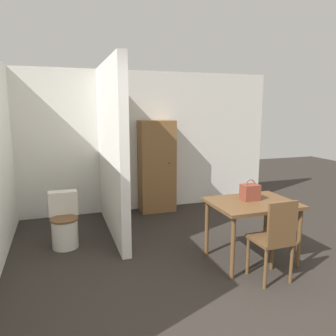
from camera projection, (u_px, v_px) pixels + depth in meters
ground_plane at (238, 326)px, 2.82m from camera, size 16.00×16.00×0.00m
wall_back at (138, 142)px, 5.95m from camera, size 5.14×0.12×2.50m
partition_wall at (111, 150)px, 4.77m from camera, size 0.12×1.99×2.50m
dining_table at (252, 209)px, 3.92m from camera, size 0.99×0.77×0.75m
wooden_chair at (274, 237)px, 3.46m from camera, size 0.39×0.39×0.92m
toilet at (64, 223)px, 4.44m from camera, size 0.39×0.51×0.72m
handbag at (250, 192)px, 3.96m from camera, size 0.21×0.15×0.26m
wooden_cabinet at (157, 166)px, 5.88m from camera, size 0.63×0.39×1.64m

